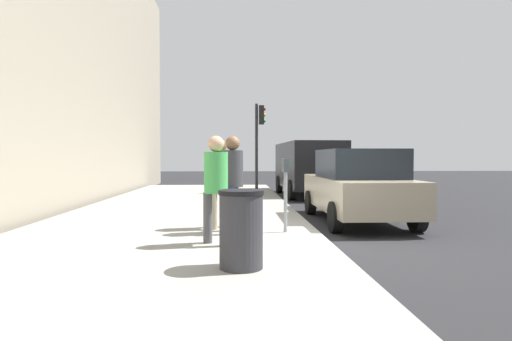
% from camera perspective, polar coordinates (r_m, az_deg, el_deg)
% --- Properties ---
extents(ground_plane, '(80.00, 80.00, 0.00)m').
position_cam_1_polar(ground_plane, '(8.04, 8.92, -9.55)').
color(ground_plane, '#232326').
rests_on(ground_plane, ground).
extents(sidewalk_slab, '(28.00, 6.00, 0.15)m').
position_cam_1_polar(sidewalk_slab, '(7.98, -12.97, -9.10)').
color(sidewalk_slab, gray).
rests_on(sidewalk_slab, ground_plane).
extents(parking_meter, '(0.36, 0.12, 1.41)m').
position_cam_1_polar(parking_meter, '(7.93, 4.08, -1.18)').
color(parking_meter, gray).
rests_on(parking_meter, sidewalk_slab).
extents(pedestrian_at_meter, '(0.54, 0.40, 1.83)m').
position_cam_1_polar(pedestrian_at_meter, '(7.88, -3.23, -0.63)').
color(pedestrian_at_meter, '#191E4C').
rests_on(pedestrian_at_meter, sidewalk_slab).
extents(pedestrian_bystander, '(0.41, 0.44, 1.78)m').
position_cam_1_polar(pedestrian_bystander, '(6.82, -5.51, -1.35)').
color(pedestrian_bystander, '#47474C').
rests_on(pedestrian_bystander, sidewalk_slab).
extents(parking_officer, '(0.45, 0.40, 1.80)m').
position_cam_1_polar(parking_officer, '(8.38, -4.96, -0.69)').
color(parking_officer, tan).
rests_on(parking_officer, sidewalk_slab).
extents(parked_sedan_near, '(4.40, 1.98, 1.77)m').
position_cam_1_polar(parked_sedan_near, '(10.39, 13.73, -2.02)').
color(parked_sedan_near, gray).
rests_on(parked_sedan_near, ground_plane).
extents(parked_van_far, '(5.26, 2.24, 2.18)m').
position_cam_1_polar(parked_van_far, '(17.14, 7.11, 0.71)').
color(parked_van_far, black).
rests_on(parked_van_far, ground_plane).
extents(traffic_signal, '(0.24, 0.44, 3.60)m').
position_cam_1_polar(traffic_signal, '(16.88, 0.42, 5.18)').
color(traffic_signal, black).
rests_on(traffic_signal, sidewalk_slab).
extents(trash_bin, '(0.59, 0.59, 1.01)m').
position_cam_1_polar(trash_bin, '(5.40, -2.05, -8.01)').
color(trash_bin, '#2D2D33').
rests_on(trash_bin, sidewalk_slab).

